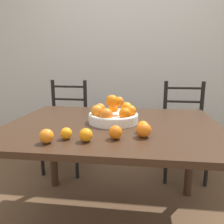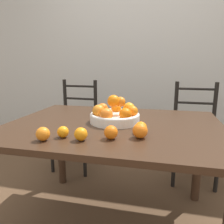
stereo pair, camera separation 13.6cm
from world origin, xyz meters
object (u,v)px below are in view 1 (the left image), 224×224
(orange_loose_5, at_px, (143,127))
(orange_loose_4, at_px, (116,132))
(fruit_bowl, at_px, (114,114))
(orange_loose_2, at_px, (46,136))
(orange_loose_3, at_px, (66,133))
(chair_right, at_px, (184,131))
(orange_loose_0, at_px, (86,135))
(orange_loose_1, at_px, (144,130))
(chair_left, at_px, (66,127))

(orange_loose_5, bearing_deg, orange_loose_4, -137.78)
(fruit_bowl, xyz_separation_m, orange_loose_5, (0.19, -0.20, -0.02))
(orange_loose_2, relative_size, orange_loose_3, 1.16)
(chair_right, bearing_deg, orange_loose_4, -116.34)
(orange_loose_2, distance_m, chair_right, 1.59)
(fruit_bowl, height_order, orange_loose_0, fruit_bowl)
(orange_loose_4, relative_size, orange_loose_5, 1.06)
(orange_loose_1, relative_size, orange_loose_3, 1.30)
(orange_loose_2, height_order, chair_right, chair_right)
(orange_loose_4, bearing_deg, chair_right, 63.00)
(chair_left, bearing_deg, orange_loose_1, -50.96)
(fruit_bowl, bearing_deg, orange_loose_1, -55.25)
(orange_loose_1, height_order, chair_right, chair_right)
(chair_right, bearing_deg, orange_loose_0, -120.55)
(fruit_bowl, distance_m, orange_loose_1, 0.34)
(fruit_bowl, height_order, chair_right, chair_right)
(chair_left, relative_size, chair_right, 1.00)
(orange_loose_3, bearing_deg, chair_left, 109.72)
(fruit_bowl, height_order, orange_loose_4, fruit_bowl)
(orange_loose_0, xyz_separation_m, orange_loose_1, (0.29, 0.11, 0.01))
(orange_loose_5, bearing_deg, orange_loose_1, -87.37)
(chair_left, xyz_separation_m, chair_right, (1.27, 0.00, 0.00))
(orange_loose_1, relative_size, chair_right, 0.08)
(orange_loose_0, height_order, orange_loose_2, orange_loose_2)
(orange_loose_2, bearing_deg, fruit_bowl, 56.69)
(orange_loose_3, distance_m, chair_right, 1.49)
(orange_loose_3, height_order, orange_loose_4, orange_loose_4)
(fruit_bowl, bearing_deg, chair_right, 52.16)
(fruit_bowl, distance_m, orange_loose_0, 0.40)
(orange_loose_1, height_order, orange_loose_2, orange_loose_1)
(orange_loose_2, distance_m, orange_loose_5, 0.53)
(orange_loose_3, xyz_separation_m, orange_loose_5, (0.40, 0.16, 0.00))
(orange_loose_1, height_order, orange_loose_3, orange_loose_1)
(orange_loose_4, height_order, chair_right, chair_right)
(orange_loose_0, bearing_deg, fruit_bowl, 76.03)
(orange_loose_3, bearing_deg, orange_loose_5, 22.29)
(fruit_bowl, bearing_deg, chair_left, 127.80)
(fruit_bowl, xyz_separation_m, orange_loose_2, (-0.29, -0.44, -0.02))
(orange_loose_4, relative_size, chair_right, 0.07)
(orange_loose_4, xyz_separation_m, chair_right, (0.59, 1.15, -0.33))
(orange_loose_3, relative_size, chair_left, 0.06)
(orange_loose_2, distance_m, chair_left, 1.34)
(orange_loose_2, xyz_separation_m, orange_loose_5, (0.48, 0.23, -0.00))
(orange_loose_3, distance_m, orange_loose_4, 0.26)
(orange_loose_1, bearing_deg, orange_loose_5, 92.63)
(orange_loose_0, relative_size, orange_loose_4, 0.95)
(orange_loose_4, height_order, chair_left, chair_left)
(orange_loose_0, bearing_deg, orange_loose_1, 20.33)
(orange_loose_4, distance_m, chair_right, 1.33)
(orange_loose_3, distance_m, orange_loose_5, 0.43)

